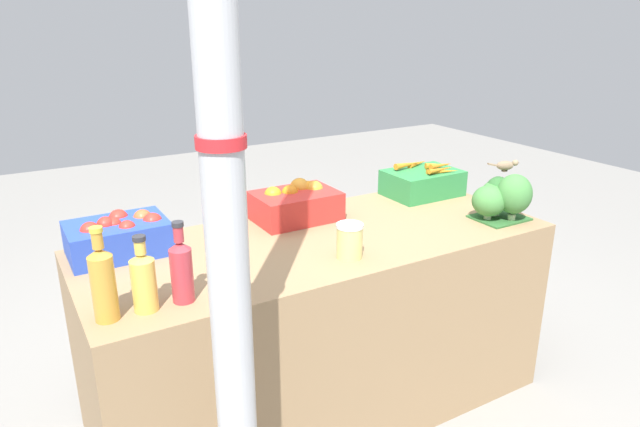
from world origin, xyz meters
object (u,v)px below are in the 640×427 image
(broccoli_pile, at_px, (501,197))
(pickle_jar, at_px, (350,241))
(juice_bottle_amber, at_px, (103,282))
(juice_bottle_golden, at_px, (144,280))
(sparrow_bird, at_px, (506,165))
(orange_crate, at_px, (296,203))
(juice_bottle_ruby, at_px, (181,269))
(carrot_crate, at_px, (423,182))
(support_pole, at_px, (222,158))
(apple_crate, at_px, (119,236))

(broccoli_pile, distance_m, pickle_jar, 0.78)
(juice_bottle_amber, height_order, juice_bottle_golden, juice_bottle_amber)
(pickle_jar, xyz_separation_m, sparrow_bird, (0.81, 0.03, 0.17))
(pickle_jar, bearing_deg, orange_crate, 86.29)
(juice_bottle_ruby, bearing_deg, carrot_crate, 19.56)
(support_pole, relative_size, pickle_jar, 20.28)
(juice_bottle_ruby, relative_size, pickle_jar, 2.01)
(broccoli_pile, distance_m, juice_bottle_golden, 1.52)
(juice_bottle_amber, distance_m, juice_bottle_golden, 0.11)
(orange_crate, relative_size, pickle_jar, 2.72)
(orange_crate, distance_m, pickle_jar, 0.47)
(broccoli_pile, height_order, juice_bottle_golden, juice_bottle_golden)
(orange_crate, height_order, pickle_jar, orange_crate)
(orange_crate, xyz_separation_m, broccoli_pile, (0.75, -0.45, 0.03))
(apple_crate, distance_m, juice_bottle_ruby, 0.49)
(apple_crate, relative_size, pickle_jar, 2.72)
(carrot_crate, distance_m, sparrow_bird, 0.47)
(support_pole, relative_size, sparrow_bird, 21.26)
(sparrow_bird, bearing_deg, orange_crate, -179.37)
(support_pole, height_order, broccoli_pile, support_pole)
(carrot_crate, height_order, sparrow_bird, sparrow_bird)
(support_pole, xyz_separation_m, carrot_crate, (1.34, 0.84, -0.46))
(juice_bottle_ruby, bearing_deg, juice_bottle_amber, 180.00)
(support_pole, bearing_deg, carrot_crate, 32.06)
(support_pole, height_order, juice_bottle_ruby, support_pole)
(broccoli_pile, height_order, pickle_jar, broccoli_pile)
(support_pole, relative_size, juice_bottle_ruby, 10.09)
(juice_bottle_amber, relative_size, sparrow_bird, 2.32)
(pickle_jar, bearing_deg, juice_bottle_golden, -178.42)
(broccoli_pile, bearing_deg, juice_bottle_amber, -178.75)
(broccoli_pile, xyz_separation_m, pickle_jar, (-0.78, -0.02, -0.04))
(broccoli_pile, relative_size, juice_bottle_golden, 1.03)
(support_pole, bearing_deg, pickle_jar, 31.81)
(broccoli_pile, distance_m, juice_bottle_amber, 1.63)
(orange_crate, height_order, carrot_crate, orange_crate)
(support_pole, xyz_separation_m, apple_crate, (-0.10, 0.84, -0.45))
(support_pole, relative_size, orange_crate, 7.44)
(orange_crate, xyz_separation_m, juice_bottle_golden, (-0.77, -0.49, 0.03))
(support_pole, distance_m, broccoli_pile, 1.50)
(broccoli_pile, bearing_deg, juice_bottle_ruby, -178.54)
(pickle_jar, bearing_deg, carrot_crate, 32.28)
(support_pole, xyz_separation_m, broccoli_pile, (1.39, 0.39, -0.42))
(juice_bottle_amber, relative_size, juice_bottle_ruby, 1.10)
(carrot_crate, distance_m, juice_bottle_amber, 1.65)
(orange_crate, relative_size, juice_bottle_golden, 1.48)
(juice_bottle_amber, bearing_deg, carrot_crate, 16.93)
(apple_crate, distance_m, sparrow_bird, 1.59)
(apple_crate, bearing_deg, support_pole, -82.98)
(broccoli_pile, bearing_deg, pickle_jar, -178.88)
(juice_bottle_golden, bearing_deg, carrot_crate, 18.14)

